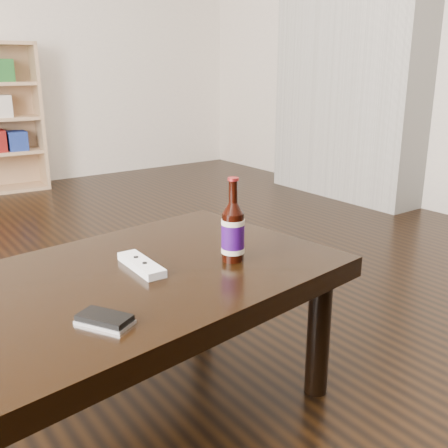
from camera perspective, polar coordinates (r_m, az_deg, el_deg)
floor at (r=1.84m, az=-9.91°, el=-14.67°), size 5.00×6.00×0.01m
chimney_breast at (r=4.01m, az=13.91°, el=22.22°), size 0.30×1.20×2.70m
coffee_table at (r=1.38m, az=-11.35°, el=-8.03°), size 1.25×0.83×0.44m
beer_bottle at (r=1.42m, az=0.98°, el=-0.87°), size 0.08×0.08×0.23m
phone at (r=1.13m, az=-12.85°, el=-10.11°), size 0.11×0.13×0.02m
remote at (r=1.40m, az=-8.99°, el=-4.39°), size 0.06×0.19×0.02m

